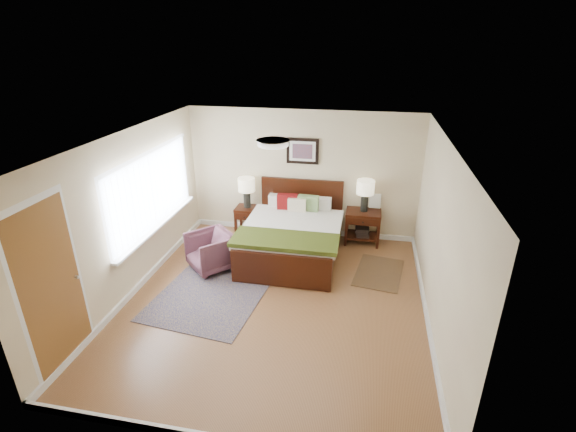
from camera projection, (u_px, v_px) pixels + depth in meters
The scene contains 18 objects.
floor at pixel (275, 301), 6.40m from camera, with size 5.00×5.00×0.00m, color brown.
back_wall at pixel (302, 174), 8.15m from camera, with size 4.50×0.04×2.50m, color beige.
front_wall at pixel (211, 345), 3.65m from camera, with size 4.50×0.04×2.50m, color beige.
left_wall at pixel (129, 215), 6.30m from camera, with size 0.04×5.00×2.50m, color beige.
right_wall at pixel (440, 241), 5.51m from camera, with size 0.04×5.00×2.50m, color beige.
ceiling at pixel (273, 140), 5.40m from camera, with size 4.50×5.00×0.02m, color white.
window at pixel (154, 192), 6.87m from camera, with size 0.11×2.72×1.32m.
door at pixel (52, 289), 4.79m from camera, with size 0.06×1.00×2.18m.
ceil_fixture at pixel (273, 143), 5.42m from camera, with size 0.44×0.44×0.08m.
bed at pixel (293, 230), 7.50m from camera, with size 1.75×2.12×1.14m.
wall_art at pixel (303, 151), 7.94m from camera, with size 0.62×0.05×0.50m.
nightstand_left at pixel (247, 213), 8.44m from camera, with size 0.47×0.42×0.56m.
nightstand_right at pixel (363, 224), 8.06m from camera, with size 0.66×0.50×0.66m.
lamp_left at pixel (247, 187), 8.24m from camera, with size 0.33×0.33×0.61m.
lamp_right at pixel (365, 190), 7.79m from camera, with size 0.33×0.33×0.61m.
armchair at pixel (211, 251), 7.18m from camera, with size 0.70×0.72×0.66m, color brown.
rug_persian at pixel (216, 289), 6.68m from camera, with size 1.58×2.23×0.01m, color #0D0F45.
rug_navy at pixel (379, 272), 7.16m from camera, with size 0.75×1.12×0.01m, color black.
Camera 1 is at (1.21, -5.21, 3.75)m, focal length 26.00 mm.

